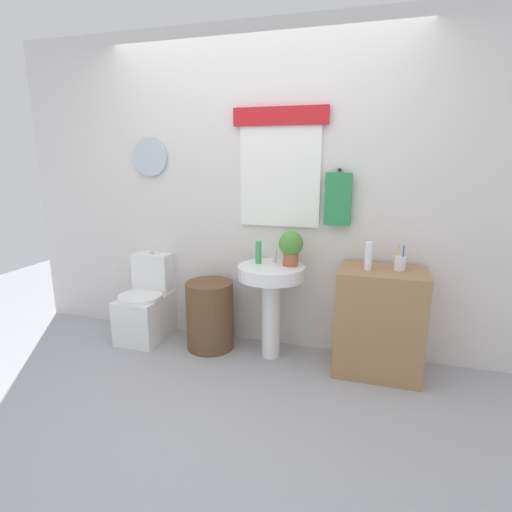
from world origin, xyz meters
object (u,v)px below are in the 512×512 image
(potted_plant, at_px, (291,246))
(soap_bottle, at_px, (258,252))
(pedestal_sink, at_px, (271,288))
(toothbrush_cup, at_px, (400,263))
(lotion_bottle, at_px, (369,256))
(toilet, at_px, (147,306))
(laundry_hamper, at_px, (210,315))
(wooden_cabinet, at_px, (380,322))

(potted_plant, bearing_deg, soap_bottle, -177.80)
(pedestal_sink, distance_m, toothbrush_cup, 0.98)
(soap_bottle, xyz_separation_m, potted_plant, (0.26, 0.01, 0.06))
(soap_bottle, bearing_deg, toothbrush_cup, -1.62)
(lotion_bottle, bearing_deg, potted_plant, 170.31)
(lotion_bottle, bearing_deg, toilet, 177.73)
(potted_plant, bearing_deg, lotion_bottle, -9.69)
(laundry_hamper, distance_m, soap_bottle, 0.70)
(toilet, bearing_deg, lotion_bottle, -2.27)
(pedestal_sink, bearing_deg, toothbrush_cup, 1.21)
(pedestal_sink, bearing_deg, laundry_hamper, 180.00)
(pedestal_sink, relative_size, potted_plant, 2.81)
(toilet, xyz_separation_m, lotion_bottle, (1.88, -0.07, 0.61))
(soap_bottle, xyz_separation_m, toothbrush_cup, (1.06, -0.03, 0.00))
(pedestal_sink, relative_size, soap_bottle, 4.26)
(lotion_bottle, xyz_separation_m, toothbrush_cup, (0.22, 0.06, -0.05))
(soap_bottle, height_order, toothbrush_cup, toothbrush_cup)
(lotion_bottle, height_order, toothbrush_cup, lotion_bottle)
(soap_bottle, bearing_deg, wooden_cabinet, -3.00)
(potted_plant, distance_m, toothbrush_cup, 0.81)
(pedestal_sink, bearing_deg, wooden_cabinet, 0.00)
(wooden_cabinet, relative_size, lotion_bottle, 3.90)
(toilet, distance_m, soap_bottle, 1.18)
(laundry_hamper, height_order, potted_plant, potted_plant)
(laundry_hamper, height_order, pedestal_sink, pedestal_sink)
(wooden_cabinet, height_order, toothbrush_cup, toothbrush_cup)
(pedestal_sink, relative_size, toothbrush_cup, 4.11)
(pedestal_sink, height_order, wooden_cabinet, wooden_cabinet)
(toilet, distance_m, pedestal_sink, 1.19)
(toilet, relative_size, soap_bottle, 4.26)
(soap_bottle, distance_m, toothbrush_cup, 1.06)
(laundry_hamper, bearing_deg, soap_bottle, 6.92)
(toothbrush_cup, bearing_deg, lotion_bottle, -164.62)
(wooden_cabinet, distance_m, lotion_bottle, 0.52)
(wooden_cabinet, xyz_separation_m, potted_plant, (-0.69, 0.06, 0.52))
(pedestal_sink, bearing_deg, lotion_bottle, -3.16)
(toilet, xyz_separation_m, wooden_cabinet, (1.99, -0.03, 0.11))
(toilet, height_order, pedestal_sink, same)
(soap_bottle, relative_size, toothbrush_cup, 0.96)
(laundry_hamper, distance_m, wooden_cabinet, 1.37)
(laundry_hamper, distance_m, pedestal_sink, 0.61)
(laundry_hamper, bearing_deg, pedestal_sink, 0.00)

